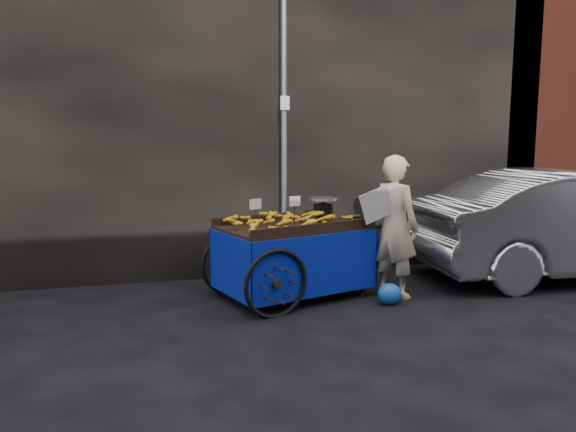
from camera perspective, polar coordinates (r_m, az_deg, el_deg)
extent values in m
plane|color=black|center=(6.56, -0.07, -9.36)|extent=(80.00, 80.00, 0.00)
cube|color=black|center=(8.68, -11.16, 11.51)|extent=(11.00, 2.00, 5.00)
cube|color=#591E14|center=(11.20, 24.86, 10.15)|extent=(3.00, 2.00, 5.00)
cylinder|color=slate|center=(7.58, -0.41, 8.37)|extent=(0.08, 0.08, 4.00)
cube|color=white|center=(7.55, -0.32, 11.41)|extent=(0.12, 0.02, 0.18)
cube|color=black|center=(6.85, 0.54, -1.28)|extent=(1.94, 1.51, 0.06)
cube|color=black|center=(7.26, -1.56, -0.14)|extent=(1.64, 0.53, 0.11)
cube|color=black|center=(6.42, 2.93, -1.25)|extent=(1.64, 0.53, 0.11)
cube|color=black|center=(7.02, 7.57, -4.65)|extent=(0.07, 0.07, 0.85)
cube|color=black|center=(7.68, 3.55, -3.48)|extent=(0.07, 0.07, 0.85)
cylinder|color=black|center=(7.17, 9.94, -0.96)|extent=(0.52, 0.19, 0.04)
cylinder|color=black|center=(7.82, 5.81, -0.12)|extent=(0.52, 0.19, 0.04)
torus|color=black|center=(6.17, -1.22, -6.89)|extent=(0.78, 0.28, 0.80)
torus|color=black|center=(7.15, -5.91, -4.81)|extent=(0.78, 0.28, 0.80)
cylinder|color=black|center=(6.66, -3.75, -5.78)|extent=(0.39, 1.16, 0.05)
cube|color=navy|center=(6.47, 3.11, -5.11)|extent=(1.68, 0.52, 0.72)
cube|color=navy|center=(7.37, -1.71, -3.46)|extent=(1.68, 0.52, 0.72)
cube|color=navy|center=(6.51, -5.91, -5.07)|extent=(0.34, 1.07, 0.72)
cube|color=navy|center=(7.40, 6.20, -3.45)|extent=(0.34, 1.07, 0.72)
cube|color=black|center=(7.13, 3.57, 0.55)|extent=(0.23, 0.20, 0.17)
cylinder|color=silver|center=(7.11, 3.59, 1.74)|extent=(0.45, 0.45, 0.03)
cube|color=white|center=(6.40, -3.32, 1.22)|extent=(0.15, 0.05, 0.12)
cube|color=white|center=(6.67, 0.70, 1.51)|extent=(0.15, 0.05, 0.12)
imported|color=beige|center=(6.98, 10.77, -1.05)|extent=(0.68, 0.76, 1.75)
cube|color=silver|center=(6.77, 9.33, 1.29)|extent=(0.58, 0.10, 0.50)
ellipsoid|color=blue|center=(6.77, 10.26, -7.80)|extent=(0.28, 0.23, 0.26)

